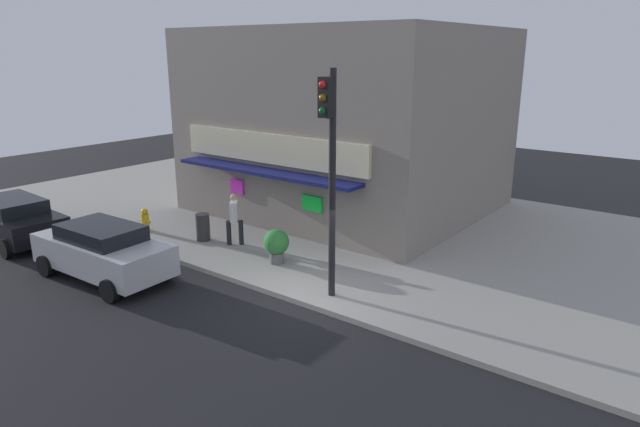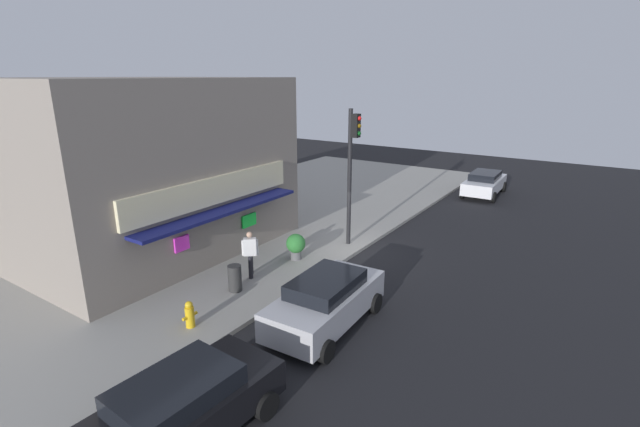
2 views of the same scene
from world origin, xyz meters
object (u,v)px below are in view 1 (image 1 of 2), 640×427
fire_hydrant (145,220)px  parked_car_silver (103,250)px  potted_plant_by_doorway (276,244)px  parked_car_black (14,218)px  trash_can (203,227)px  pedestrian (234,217)px  traffic_light (330,157)px

fire_hydrant → parked_car_silver: 4.02m
potted_plant_by_doorway → parked_car_black: 9.57m
potted_plant_by_doorway → parked_car_black: (-8.87, -3.61, 0.05)m
potted_plant_by_doorway → fire_hydrant: bearing=-175.5°
parked_car_black → trash_can: bearing=34.0°
fire_hydrant → parked_car_silver: size_ratio=0.18×
pedestrian → potted_plant_by_doorway: bearing=-10.8°
traffic_light → parked_car_silver: (-6.11, -2.67, -3.00)m
trash_can → pedestrian: (1.19, 0.34, 0.49)m
traffic_light → parked_car_silver: 7.31m
fire_hydrant → potted_plant_by_doorway: potted_plant_by_doorway is taller
trash_can → potted_plant_by_doorway: bearing=-1.4°
fire_hydrant → parked_car_black: 4.36m
potted_plant_by_doorway → parked_car_black: size_ratio=0.23×
traffic_light → pedestrian: (-4.91, 1.39, -2.74)m
parked_car_silver → parked_car_black: (-5.46, 0.03, -0.04)m
fire_hydrant → pedestrian: size_ratio=0.48×
trash_can → parked_car_black: parked_car_black is taller
fire_hydrant → parked_car_black: bearing=-133.7°
traffic_light → parked_car_black: bearing=-167.1°
trash_can → potted_plant_by_doorway: (3.40, -0.08, 0.15)m
trash_can → parked_car_black: 6.60m
trash_can → parked_car_silver: parked_car_silver is taller
potted_plant_by_doorway → parked_car_black: bearing=-157.8°
trash_can → parked_car_silver: bearing=-90.1°
fire_hydrant → pedestrian: bearing=13.6°
trash_can → pedestrian: bearing=16.0°
traffic_light → trash_can: traffic_light is taller
traffic_light → trash_can: (-6.10, 1.05, -3.24)m
parked_car_black → pedestrian: bearing=31.2°
fire_hydrant → pedestrian: pedestrian is taller
parked_car_black → potted_plant_by_doorway: bearing=22.2°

